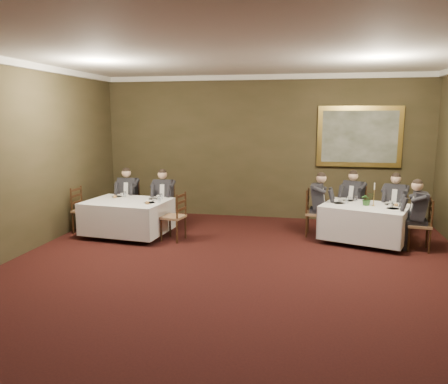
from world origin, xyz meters
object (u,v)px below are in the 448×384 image
(chair_main_endright, at_px, (419,235))
(table_second, at_px, (128,215))
(diner_main_backright, at_px, (394,212))
(diner_sec_backright, at_px, (164,206))
(chair_sec_backleft, at_px, (129,213))
(diner_main_endleft, at_px, (316,212))
(painting, at_px, (359,137))
(chair_sec_backright, at_px, (164,215))
(chair_sec_endleft, at_px, (85,219))
(diner_main_endright, at_px, (419,224))
(table_main, at_px, (364,221))
(chair_sec_endright, at_px, (174,227))
(diner_main_backleft, at_px, (353,208))
(diner_sec_backleft, at_px, (129,203))
(chair_main_backright, at_px, (394,223))
(centerpiece, at_px, (367,198))
(chair_main_endleft, at_px, (315,222))
(chair_main_backleft, at_px, (353,218))
(candlestick, at_px, (374,197))

(chair_main_endright, bearing_deg, table_second, 97.89)
(table_second, bearing_deg, diner_main_backright, 11.28)
(table_second, distance_m, diner_sec_backright, 0.97)
(chair_main_endright, bearing_deg, chair_sec_backleft, 89.46)
(diner_main_endleft, xyz_separation_m, painting, (0.95, 1.46, 1.53))
(diner_main_endleft, distance_m, chair_sec_backright, 3.39)
(diner_main_backright, bearing_deg, chair_main_endright, 125.97)
(diner_sec_backright, xyz_separation_m, chair_sec_endleft, (-1.60, -0.69, -0.23))
(diner_main_endright, relative_size, diner_sec_backright, 1.00)
(table_main, relative_size, chair_sec_backleft, 1.93)
(table_second, bearing_deg, table_main, 5.59)
(chair_main_endright, relative_size, chair_sec_endright, 1.00)
(diner_sec_backright, distance_m, chair_sec_endleft, 1.75)
(diner_main_endleft, distance_m, diner_main_endright, 2.01)
(diner_main_backleft, bearing_deg, chair_sec_endleft, 42.65)
(chair_sec_backleft, xyz_separation_m, diner_sec_backleft, (0.00, -0.01, 0.23))
(diner_main_endleft, height_order, chair_main_endright, diner_main_endleft)
(diner_sec_backleft, height_order, chair_sec_endleft, diner_sec_backleft)
(diner_main_backleft, xyz_separation_m, chair_main_backright, (0.82, -0.27, -0.23))
(chair_main_endright, relative_size, diner_sec_backleft, 0.74)
(chair_sec_endleft, distance_m, centerpiece, 6.00)
(chair_sec_backleft, relative_size, chair_sec_endright, 1.00)
(chair_main_endleft, distance_m, chair_sec_backleft, 4.27)
(chair_sec_endright, bearing_deg, chair_main_backleft, -57.58)
(table_second, bearing_deg, chair_sec_endright, -6.13)
(chair_main_endleft, relative_size, chair_main_endright, 1.00)
(diner_main_endleft, bearing_deg, candlestick, 76.22)
(diner_main_backleft, bearing_deg, painting, -68.93)
(chair_main_backright, distance_m, chair_main_endright, 1.01)
(chair_main_backright, height_order, chair_sec_endright, same)
(chair_main_backleft, height_order, centerpiece, centerpiece)
(chair_main_backright, relative_size, diner_main_backright, 0.74)
(chair_main_endleft, xyz_separation_m, chair_sec_endright, (-2.85, -0.92, 0.00))
(chair_sec_backleft, distance_m, diner_sec_backright, 0.93)
(chair_sec_backright, bearing_deg, diner_sec_backright, 90.00)
(chair_sec_endright, xyz_separation_m, chair_sec_endleft, (-2.12, 0.23, 0.00))
(painting, bearing_deg, chair_main_endleft, -123.40)
(painting, bearing_deg, centerpiece, -89.25)
(table_main, height_order, chair_sec_backright, chair_sec_backright)
(chair_sec_backleft, relative_size, chair_sec_backright, 1.00)
(centerpiece, bearing_deg, candlestick, -13.09)
(table_main, distance_m, diner_main_backright, 0.92)
(diner_main_endright, bearing_deg, chair_main_endleft, 77.48)
(chair_main_endright, height_order, diner_main_endright, diner_main_endright)
(diner_main_backright, bearing_deg, table_second, 30.47)
(diner_main_backright, height_order, diner_sec_backright, same)
(table_main, bearing_deg, chair_main_endright, -18.91)
(table_main, bearing_deg, chair_main_backleft, 98.39)
(diner_sec_backleft, distance_m, diner_sec_backright, 0.90)
(table_main, height_order, chair_sec_endleft, chair_sec_endleft)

